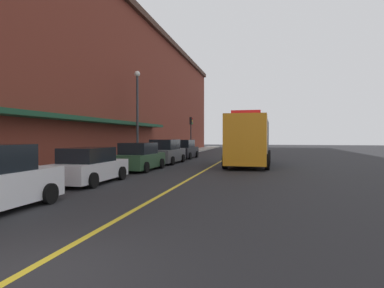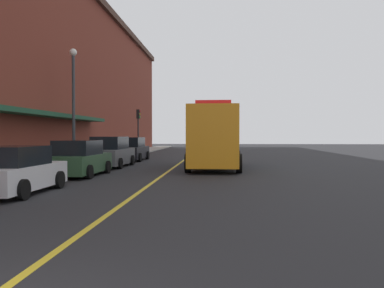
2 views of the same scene
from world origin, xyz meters
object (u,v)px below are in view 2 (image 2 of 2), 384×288
parked_car_4 (132,150)px  parking_meter_1 (76,151)px  traffic_light_near (138,123)px  parked_car_2 (79,159)px  utility_truck (215,138)px  parking_meter_0 (25,157)px  parked_car_1 (16,171)px  parked_car_3 (111,153)px  street_lamp_left (73,94)px  parking_meter_2 (10,158)px

parked_car_4 → parking_meter_1: parked_car_4 is taller
parking_meter_1 → traffic_light_near: size_ratio=0.31×
parked_car_2 → traffic_light_near: size_ratio=1.03×
traffic_light_near → parked_car_4: bearing=-81.6°
parked_car_2 → utility_truck: utility_truck is taller
parked_car_4 → parking_meter_0: bearing=175.4°
parked_car_1 → parked_car_2: 5.79m
parked_car_3 → parking_meter_1: parked_car_3 is taller
street_lamp_left → parked_car_2: bearing=-66.7°
parked_car_4 → parking_meter_0: 14.04m
parked_car_1 → traffic_light_near: traffic_light_near is taller
street_lamp_left → utility_truck: bearing=1.4°
parking_meter_2 → street_lamp_left: street_lamp_left is taller
parked_car_4 → traffic_light_near: traffic_light_near is taller
parked_car_3 → parked_car_4: size_ratio=1.05×
parked_car_1 → parking_meter_2: (-1.31, 2.05, 0.31)m
parked_car_2 → parking_meter_2: parked_car_2 is taller
parked_car_3 → parking_meter_2: (-1.46, -9.13, 0.20)m
parked_car_4 → utility_truck: 9.26m
parking_meter_2 → traffic_light_near: bearing=89.9°
utility_truck → parking_meter_0: utility_truck is taller
street_lamp_left → parking_meter_0: bearing=-85.2°
utility_truck → parked_car_3: bearing=-93.1°
parked_car_1 → parking_meter_2: parked_car_1 is taller
parked_car_1 → parking_meter_1: size_ratio=3.26×
parked_car_4 → traffic_light_near: bearing=9.5°
parking_meter_2 → parking_meter_1: bearing=90.0°
parking_meter_0 → parked_car_1: bearing=-68.3°
parked_car_3 → parked_car_4: parked_car_3 is taller
parked_car_4 → utility_truck: size_ratio=0.55×
parked_car_1 → utility_truck: 12.57m
parking_meter_2 → traffic_light_near: 24.32m
parked_car_2 → parking_meter_0: (-1.41, -2.51, 0.26)m
parked_car_3 → parking_meter_0: parked_car_3 is taller
parked_car_2 → traffic_light_near: (-1.35, 20.49, 2.36)m
parked_car_2 → traffic_light_near: bearing=4.9°
utility_truck → parked_car_1: bearing=-30.1°
parked_car_3 → parking_meter_0: 8.04m
parking_meter_0 → parked_car_4: bearing=84.3°
parking_meter_1 → utility_truck: bearing=11.2°
parked_car_2 → street_lamp_left: 6.24m
parked_car_2 → parking_meter_1: parked_car_2 is taller
parked_car_2 → parking_meter_0: bearing=151.7°
parked_car_3 → utility_truck: 6.48m
parked_car_2 → parked_car_3: (0.05, 5.40, 0.07)m
parking_meter_2 → traffic_light_near: (0.06, 24.23, 2.10)m
parked_car_1 → parked_car_2: size_ratio=0.98×
parked_car_2 → parked_car_4: size_ratio=0.95×
parking_meter_1 → parked_car_2: bearing=-67.1°
parked_car_4 → parking_meter_1: bearing=171.3°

